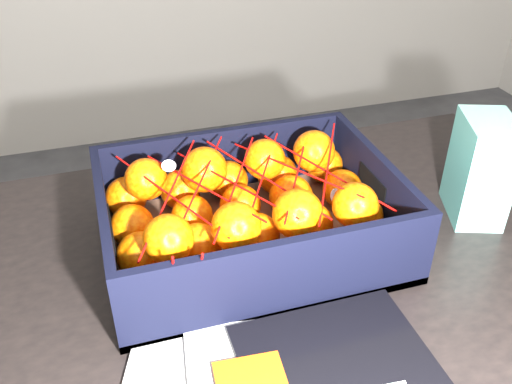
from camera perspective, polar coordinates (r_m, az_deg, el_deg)
name	(u,v)px	position (r m, az deg, el deg)	size (l,w,h in m)	color
table	(232,357)	(0.80, -2.45, -16.38)	(1.21, 0.81, 0.75)	black
produce_crate	(250,225)	(0.80, -0.64, -3.35)	(0.40, 0.30, 0.12)	brown
clementine_heap	(249,212)	(0.78, -0.70, -2.01)	(0.38, 0.28, 0.12)	#FF6005
mesh_net	(245,186)	(0.75, -1.08, 0.62)	(0.33, 0.27, 0.09)	#B70806
retail_carton	(480,169)	(0.91, 21.84, 2.20)	(0.07, 0.11, 0.16)	silver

